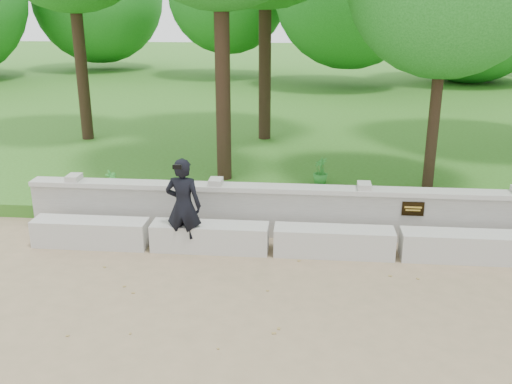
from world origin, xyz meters
TOP-DOWN VIEW (x-y plane):
  - ground at (0.00, 0.00)m, footprint 80.00×80.00m
  - lawn at (0.00, 14.00)m, footprint 40.00×22.00m
  - concrete_bench at (0.00, 1.90)m, footprint 11.90×0.45m
  - parapet_wall at (0.00, 2.60)m, footprint 12.50×0.35m
  - man_main at (-3.39, 1.80)m, footprint 0.60×0.54m
  - shrub_a at (-5.24, 3.71)m, footprint 0.28×0.32m
  - shrub_d at (-1.18, 4.80)m, footprint 0.39×0.41m

SIDE VIEW (x-z plane):
  - ground at x=0.00m, z-range 0.00..0.00m
  - lawn at x=0.00m, z-range 0.00..0.25m
  - concrete_bench at x=0.00m, z-range 0.00..0.45m
  - parapet_wall at x=0.00m, z-range 0.01..0.91m
  - shrub_a at x=-5.24m, z-range 0.25..0.76m
  - shrub_d at x=-1.18m, z-range 0.25..0.82m
  - man_main at x=-3.39m, z-range 0.00..1.57m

